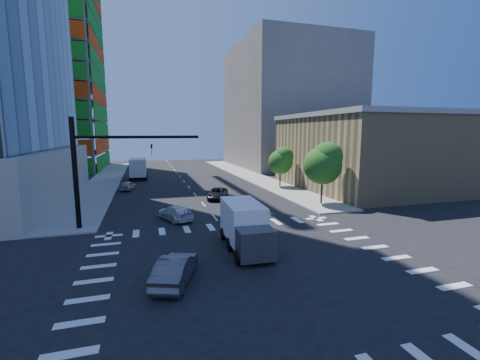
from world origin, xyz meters
name	(u,v)px	position (x,y,z in m)	size (l,w,h in m)	color
ground	(258,269)	(0.00, 0.00, 0.00)	(160.00, 160.00, 0.00)	black
road_markings	(258,268)	(0.00, 0.00, 0.01)	(20.00, 20.00, 0.01)	silver
sidewalk_ne	(248,175)	(12.50, 40.00, 0.07)	(5.00, 60.00, 0.15)	gray
sidewalk_nw	(105,181)	(-12.50, 40.00, 0.07)	(5.00, 60.00, 0.15)	gray
construction_building	(32,51)	(-27.41, 61.93, 24.61)	(25.16, 34.50, 70.60)	gray
commercial_building	(370,151)	(25.00, 22.00, 5.31)	(20.50, 22.50, 10.60)	tan
bg_building_ne	(287,107)	(27.00, 55.00, 14.00)	(24.00, 30.00, 28.00)	#655E5A
signal_mast_nw	(95,163)	(-10.00, 11.50, 5.49)	(10.20, 0.40, 9.00)	black
tree_south	(324,163)	(12.63, 13.90, 4.69)	(4.16, 4.16, 6.82)	#382316
tree_north	(281,160)	(12.93, 25.90, 3.99)	(3.54, 3.52, 5.78)	#382316
car_nb_far	(218,193)	(2.21, 20.44, 0.66)	(2.18, 4.72, 1.31)	black
car_sb_near	(175,213)	(-3.67, 12.28, 0.66)	(1.84, 4.54, 1.32)	silver
car_sb_mid	(128,186)	(-8.50, 29.81, 0.66)	(1.56, 3.87, 1.32)	#989A9F
car_sb_cross	(175,269)	(-4.79, -0.37, 0.73)	(1.55, 4.44, 1.46)	#4E4D52
box_truck_near	(246,230)	(0.26, 3.10, 1.37)	(2.83, 6.03, 3.10)	black
box_truck_far	(138,170)	(-7.21, 41.63, 1.56)	(2.96, 6.76, 3.52)	black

